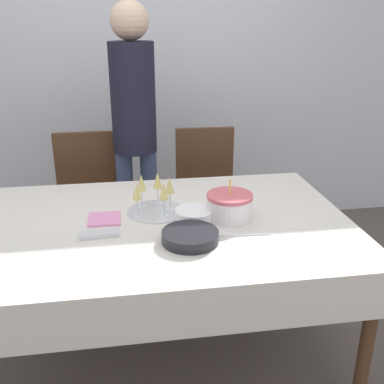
{
  "coord_description": "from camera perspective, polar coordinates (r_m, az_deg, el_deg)",
  "views": [
    {
      "loc": [
        -0.14,
        -1.92,
        1.65
      ],
      "look_at": [
        0.17,
        0.05,
        0.88
      ],
      "focal_mm": 42.0,
      "sensor_mm": 36.0,
      "label": 1
    }
  ],
  "objects": [
    {
      "name": "plate_stack_dessert",
      "position": [
        2.13,
        0.34,
        -2.88
      ],
      "size": [
        0.19,
        0.19,
        0.05
      ],
      "color": "white",
      "rests_on": "dining_table"
    },
    {
      "name": "dining_chair_far_right",
      "position": [
        3.09,
        1.89,
        -0.17
      ],
      "size": [
        0.43,
        0.43,
        0.97
      ],
      "color": "#51331E",
      "rests_on": "ground_plane"
    },
    {
      "name": "napkin_pile",
      "position": [
        2.16,
        -11.07,
        -3.39
      ],
      "size": [
        0.15,
        0.15,
        0.01
      ],
      "color": "pink",
      "rests_on": "dining_table"
    },
    {
      "name": "ground_plane",
      "position": [
        2.54,
        -3.76,
        -19.61
      ],
      "size": [
        12.0,
        12.0,
        0.0
      ],
      "primitive_type": "plane",
      "color": "#564C47"
    },
    {
      "name": "plate_stack_main",
      "position": [
        1.92,
        -0.24,
        -5.69
      ],
      "size": [
        0.24,
        0.24,
        0.05
      ],
      "color": "black",
      "rests_on": "dining_table"
    },
    {
      "name": "fork_pile",
      "position": [
        2.01,
        -11.7,
        -5.27
      ],
      "size": [
        0.17,
        0.07,
        0.02
      ],
      "color": "silver",
      "rests_on": "dining_table"
    },
    {
      "name": "champagne_tray",
      "position": [
        2.19,
        -4.76,
        -0.53
      ],
      "size": [
        0.29,
        0.29,
        0.18
      ],
      "color": "silver",
      "rests_on": "dining_table"
    },
    {
      "name": "person_standing",
      "position": [
        2.9,
        -7.38,
        9.42
      ],
      "size": [
        0.28,
        0.28,
        1.76
      ],
      "color": "#3F4C72",
      "rests_on": "ground_plane"
    },
    {
      "name": "dining_table",
      "position": [
        2.16,
        -4.17,
        -6.16
      ],
      "size": [
        1.81,
        1.18,
        0.76
      ],
      "color": "silver",
      "rests_on": "ground_plane"
    },
    {
      "name": "wall_back",
      "position": [
        3.61,
        -6.82,
        16.16
      ],
      "size": [
        8.0,
        0.05,
        2.7
      ],
      "color": "silver",
      "rests_on": "ground_plane"
    },
    {
      "name": "cake_knife",
      "position": [
        1.99,
        5.73,
        -5.46
      ],
      "size": [
        0.3,
        0.04,
        0.0
      ],
      "color": "silver",
      "rests_on": "dining_table"
    },
    {
      "name": "birthday_cake",
      "position": [
        2.13,
        4.78,
        -1.81
      ],
      "size": [
        0.22,
        0.22,
        0.2
      ],
      "color": "white",
      "rests_on": "dining_table"
    },
    {
      "name": "dining_chair_far_left",
      "position": [
        3.05,
        -13.09,
        -1.0
      ],
      "size": [
        0.43,
        0.43,
        0.97
      ],
      "color": "#51331E",
      "rests_on": "ground_plane"
    }
  ]
}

